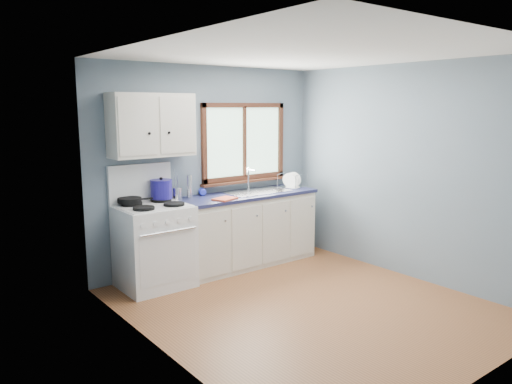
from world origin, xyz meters
TOP-DOWN VIEW (x-y plane):
  - floor at (0.00, 0.00)m, footprint 3.20×3.60m
  - ceiling at (0.00, 0.00)m, footprint 3.20×3.60m
  - wall_back at (0.00, 1.81)m, footprint 3.20×0.02m
  - wall_front at (0.00, -1.81)m, footprint 3.20×0.02m
  - wall_left at (-1.61, 0.00)m, footprint 0.02×3.60m
  - wall_right at (1.61, 0.00)m, footprint 0.02×3.60m
  - gas_range at (-0.95, 1.47)m, footprint 0.76×0.69m
  - base_cabinets at (0.36, 1.49)m, footprint 1.85×0.60m
  - countertop at (0.36, 1.49)m, footprint 1.89×0.64m
  - sink at (0.54, 1.49)m, footprint 0.84×0.46m
  - window at (0.54, 1.77)m, footprint 1.36×0.10m
  - upper_cabinets at (-0.85, 1.63)m, footprint 0.95×0.35m
  - skillet at (-1.14, 1.63)m, footprint 0.41×0.30m
  - stockpot at (-0.76, 1.63)m, footprint 0.27×0.27m
  - utensil_crock at (-0.54, 1.66)m, footprint 0.14×0.14m
  - thermos at (-0.37, 1.66)m, footprint 0.07×0.07m
  - soap_bottle at (-0.18, 1.67)m, footprint 0.11×0.11m
  - dish_towel at (-0.10, 1.30)m, footprint 0.32×0.28m
  - dish_rack at (1.15, 1.51)m, footprint 0.47×0.42m

SIDE VIEW (x-z plane):
  - floor at x=0.00m, z-range -0.02..0.00m
  - base_cabinets at x=0.36m, z-range -0.03..0.85m
  - gas_range at x=-0.95m, z-range -0.19..1.17m
  - sink at x=0.54m, z-range 0.64..1.08m
  - countertop at x=0.36m, z-range 0.88..0.92m
  - dish_towel at x=-0.10m, z-range 0.92..0.94m
  - dish_rack at x=1.15m, z-range 0.87..1.07m
  - skillet at x=-1.14m, z-range 0.96..1.01m
  - utensil_crock at x=-0.54m, z-range 0.81..1.18m
  - soap_bottle at x=-0.18m, z-range 0.92..1.15m
  - thermos at x=-0.37m, z-range 0.92..1.20m
  - stockpot at x=-0.76m, z-range 0.95..1.20m
  - wall_back at x=0.00m, z-range 0.00..2.50m
  - wall_front at x=0.00m, z-range 0.00..2.50m
  - wall_left at x=-1.61m, z-range 0.00..2.50m
  - wall_right at x=1.61m, z-range 0.00..2.50m
  - window at x=0.54m, z-range 0.96..1.99m
  - upper_cabinets at x=-0.85m, z-range 1.45..2.15m
  - ceiling at x=0.00m, z-range 2.50..2.52m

